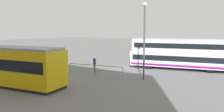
% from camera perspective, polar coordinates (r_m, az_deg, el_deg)
% --- Properties ---
extents(ground_plane, '(160.00, 160.00, 0.00)m').
position_cam_1_polar(ground_plane, '(27.85, 4.40, -3.01)').
color(ground_plane, slate).
extents(double_decker_bus, '(12.20, 4.36, 3.69)m').
position_cam_1_polar(double_decker_bus, '(27.52, 17.55, 0.55)').
color(double_decker_bus, silver).
rests_on(double_decker_bus, ground).
extents(pedestrian_near_railing, '(0.45, 0.45, 1.76)m').
position_cam_1_polar(pedestrian_near_railing, '(24.89, -4.60, -1.84)').
color(pedestrian_near_railing, '#4C3F2D').
rests_on(pedestrian_near_railing, ground).
extents(pedestrian_railing, '(6.33, 0.87, 1.08)m').
position_cam_1_polar(pedestrian_railing, '(23.23, -4.46, -3.20)').
color(pedestrian_railing, gray).
rests_on(pedestrian_railing, ground).
extents(info_sign, '(1.23, 0.33, 2.23)m').
position_cam_1_polar(info_sign, '(25.61, -13.56, -0.54)').
color(info_sign, slate).
rests_on(info_sign, ground).
extents(street_lamp, '(0.36, 0.36, 7.31)m').
position_cam_1_polar(street_lamp, '(20.73, 8.47, 5.28)').
color(street_lamp, '#4C4C51').
rests_on(street_lamp, ground).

